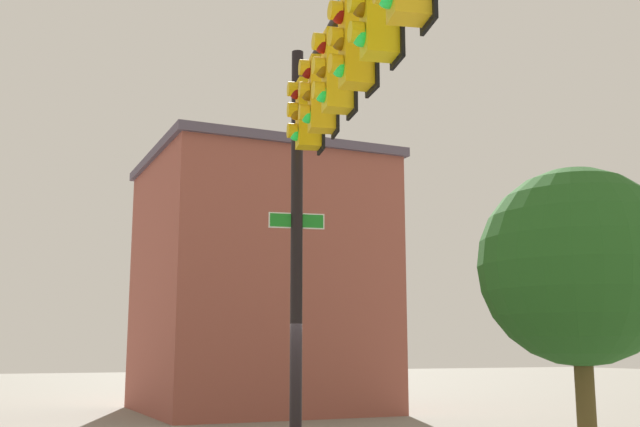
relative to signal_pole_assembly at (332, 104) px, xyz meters
name	(u,v)px	position (x,y,z in m)	size (l,w,h in m)	color
signal_pole_assembly	(332,104)	(0.00, 0.00, 0.00)	(6.31, 1.99, 7.15)	black
tree_mid	(578,267)	(-2.78, 6.71, -1.63)	(3.96, 3.96, 5.71)	brown
brick_building	(258,282)	(-16.36, 4.81, -0.95)	(7.75, 7.88, 8.77)	#994D41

